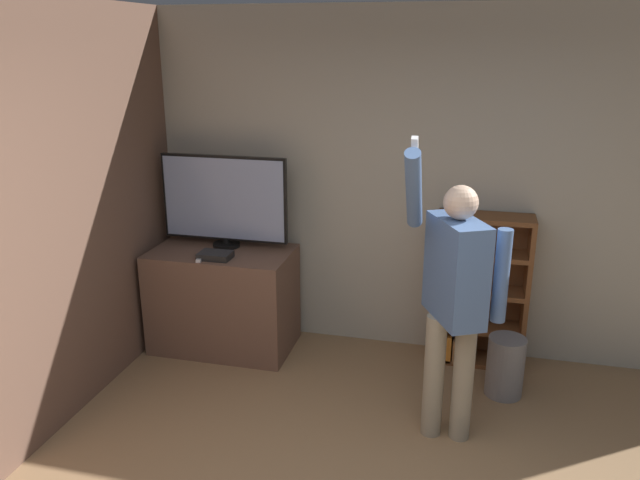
% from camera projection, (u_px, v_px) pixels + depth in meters
% --- Properties ---
extents(wall_back, '(6.17, 0.06, 2.70)m').
position_uv_depth(wall_back, '(415.00, 186.00, 4.86)').
color(wall_back, '#B2AD9E').
rests_on(wall_back, ground_plane).
extents(wall_side_brick, '(0.06, 4.25, 2.70)m').
position_uv_depth(wall_side_brick, '(71.00, 214.00, 4.10)').
color(wall_side_brick, brown).
rests_on(wall_side_brick, ground_plane).
extents(tv_ledge, '(1.12, 0.65, 0.83)m').
position_uv_depth(tv_ledge, '(224.00, 299.00, 5.10)').
color(tv_ledge, brown).
rests_on(tv_ledge, ground_plane).
extents(television, '(1.04, 0.22, 0.75)m').
position_uv_depth(television, '(224.00, 201.00, 4.95)').
color(television, black).
rests_on(television, tv_ledge).
extents(game_console, '(0.25, 0.17, 0.05)m').
position_uv_depth(game_console, '(215.00, 255.00, 4.79)').
color(game_console, black).
rests_on(game_console, tv_ledge).
extents(remote_loose, '(0.06, 0.14, 0.02)m').
position_uv_depth(remote_loose, '(200.00, 258.00, 4.76)').
color(remote_loose, white).
rests_on(remote_loose, tv_ledge).
extents(bookshelf, '(0.71, 0.28, 1.20)m').
position_uv_depth(bookshelf, '(472.00, 292.00, 4.82)').
color(bookshelf, brown).
rests_on(bookshelf, ground_plane).
extents(person, '(0.61, 0.57, 1.95)m').
position_uv_depth(person, '(454.00, 291.00, 3.73)').
color(person, gray).
rests_on(person, ground_plane).
extents(waste_bin, '(0.26, 0.26, 0.44)m').
position_uv_depth(waste_bin, '(505.00, 366.00, 4.44)').
color(waste_bin, gray).
rests_on(waste_bin, ground_plane).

